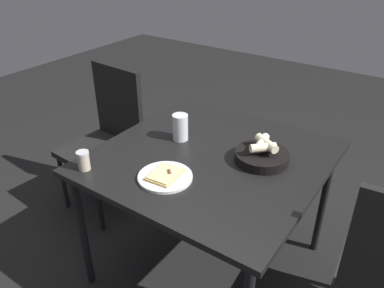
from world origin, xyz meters
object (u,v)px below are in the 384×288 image
Objects in this scene: chair_far at (108,132)px; dining_table at (211,165)px; bread_basket at (262,155)px; beer_glass at (180,128)px; pepper_shaker at (84,162)px; pizza_plate at (165,176)px.

dining_table is at bearing 80.50° from chair_far.
bread_basket reaches higher than dining_table.
bread_basket is 1.85× the size of beer_glass.
bread_basket reaches higher than pepper_shaker.
bread_basket is at bearing 112.41° from dining_table.
bread_basket is at bearing 129.63° from pepper_shaker.
beer_glass is (0.05, -0.45, 0.03)m from bread_basket.
pepper_shaker is (0.44, -0.42, 0.10)m from dining_table.
chair_far is at bearing -141.04° from pepper_shaker.
beer_glass is at bearing -154.42° from pizza_plate.
beer_glass is 0.53m from pepper_shaker.
pizza_plate is (0.29, -0.06, 0.07)m from dining_table.
beer_glass reaches higher than pizza_plate.
bread_basket is 1.15m from chair_far.
pepper_shaker is at bearing -21.79° from beer_glass.
bread_basket is (-0.09, 0.23, 0.09)m from dining_table.
beer_glass is at bearing -84.17° from bread_basket.
chair_far is (-0.10, -0.67, -0.27)m from beer_glass.
beer_glass is at bearing -102.22° from dining_table.
dining_table is 0.61m from pepper_shaker.
chair_far reaches higher than beer_glass.
dining_table is 0.26m from bread_basket.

